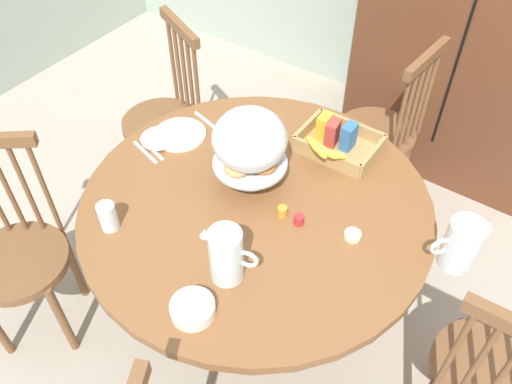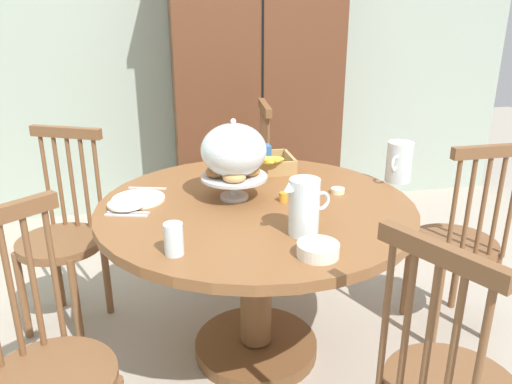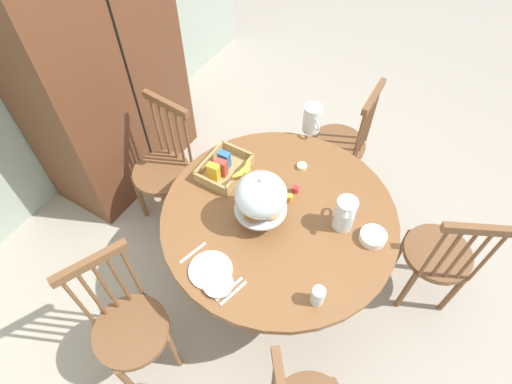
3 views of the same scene
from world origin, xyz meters
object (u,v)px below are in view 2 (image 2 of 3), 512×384
windsor_chair_facing_door (63,240)px  dining_table (256,245)px  china_plate_small (126,204)px  china_plate_large (138,199)px  cereal_bowl (318,250)px  cereal_basket (259,162)px  drinking_glass (174,239)px  butter_dish (338,191)px  orange_juice_pitcher (399,164)px  milk_pitcher (304,209)px  wooden_armoire (254,85)px  windsor_chair_near_window (457,246)px  windsor_chair_by_cabinet (242,189)px  windsor_chair_far_side (46,378)px  pastry_stand_with_dome (234,154)px

windsor_chair_facing_door → dining_table: bearing=-25.8°
china_plate_small → windsor_chair_facing_door: bearing=132.7°
china_plate_large → cereal_bowl: cereal_bowl is taller
cereal_basket → cereal_bowl: cereal_basket is taller
drinking_glass → butter_dish: (0.73, 0.45, -0.04)m
cereal_basket → drinking_glass: (-0.45, -0.82, 0.01)m
orange_juice_pitcher → china_plate_large: (-1.18, -0.02, -0.08)m
milk_pitcher → butter_dish: (0.26, 0.37, -0.08)m
china_plate_small → butter_dish: size_ratio=2.50×
wooden_armoire → butter_dish: size_ratio=32.67×
windsor_chair_near_window → windsor_chair_by_cabinet: (-0.86, 0.95, 0.00)m
windsor_chair_near_window → china_plate_small: bearing=177.9°
windsor_chair_far_side → cereal_basket: (0.86, 1.00, 0.33)m
pastry_stand_with_dome → china_plate_small: (-0.45, -0.02, -0.18)m
windsor_chair_near_window → cereal_bowl: windsor_chair_near_window is taller
pastry_stand_with_dome → cereal_bowl: bearing=-71.7°
china_plate_large → butter_dish: butter_dish is taller
pastry_stand_with_dome → cereal_basket: bearing=62.7°
china_plate_small → milk_pitcher: bearing=-30.5°
wooden_armoire → dining_table: wooden_armoire is taller
drinking_glass → dining_table: bearing=48.3°
dining_table → cereal_bowl: (0.11, -0.50, 0.21)m
dining_table → windsor_chair_far_side: 0.96m
windsor_chair_facing_door → china_plate_small: (0.34, -0.36, 0.30)m
windsor_chair_facing_door → milk_pitcher: windsor_chair_facing_door is taller
wooden_armoire → dining_table: (-0.29, -1.55, -0.44)m
drinking_glass → wooden_armoire: bearing=71.7°
orange_juice_pitcher → cereal_bowl: orange_juice_pitcher is taller
pastry_stand_with_dome → orange_juice_pitcher: size_ratio=1.85×
china_plate_large → cereal_bowl: 0.86m
windsor_chair_facing_door → china_plate_small: size_ratio=6.50×
china_plate_large → butter_dish: size_ratio=3.67×
wooden_armoire → windsor_chair_near_window: size_ratio=2.01×
windsor_chair_by_cabinet → cereal_basket: size_ratio=3.09×
windsor_chair_facing_door → china_plate_small: 0.58m
china_plate_large → china_plate_small: china_plate_small is taller
china_plate_large → windsor_chair_far_side: bearing=-111.9°
cereal_basket → china_plate_large: cereal_basket is taller
cereal_basket → drinking_glass: cereal_basket is taller
dining_table → orange_juice_pitcher: (0.70, 0.15, 0.28)m
windsor_chair_facing_door → cereal_bowl: 1.37m
windsor_chair_near_window → cereal_bowl: (-0.85, -0.50, 0.31)m
windsor_chair_near_window → cereal_basket: (-0.86, 0.42, 0.33)m
butter_dish → windsor_chair_near_window: bearing=-5.2°
cereal_bowl → milk_pitcher: bearing=89.6°
windsor_chair_near_window → china_plate_small: size_ratio=6.50×
dining_table → windsor_chair_facing_door: bearing=154.2°
dining_table → wooden_armoire: bearing=79.4°
cereal_basket → china_plate_small: (-0.62, -0.37, -0.03)m
dining_table → pastry_stand_with_dome: 0.40m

